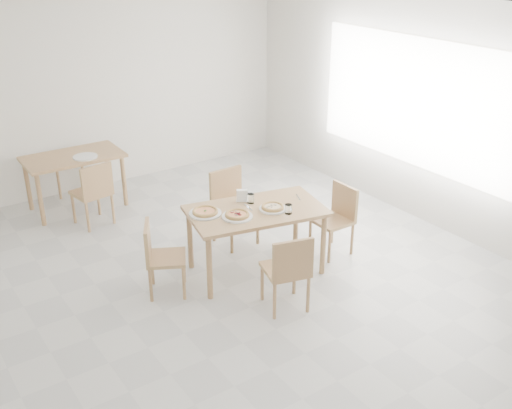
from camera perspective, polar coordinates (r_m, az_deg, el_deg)
room at (r=7.85m, az=14.79°, el=9.39°), size 7.28×7.00×7.00m
main_table at (r=6.42m, az=0.00°, el=-1.15°), size 1.58×1.10×0.75m
chair_south at (r=5.83m, az=3.10°, el=-6.05°), size 0.51×0.51×0.83m
chair_north at (r=7.14m, az=-2.37°, el=0.33°), size 0.46×0.46×0.89m
chair_west at (r=6.19m, az=-9.25°, el=-4.63°), size 0.53×0.53×0.79m
chair_east at (r=6.97m, az=7.74°, el=-0.93°), size 0.40×0.40×0.82m
plate_margherita at (r=6.29m, az=-4.85°, el=-0.85°), size 0.34×0.34×0.02m
plate_mushroom at (r=6.37m, az=1.60°, el=-0.41°), size 0.29×0.29×0.02m
plate_pepperoni at (r=6.20m, az=-1.80°, el=-1.15°), size 0.32×0.32×0.02m
pizza_margherita at (r=6.28m, az=-4.86°, el=-0.66°), size 0.34×0.34×0.03m
pizza_mushroom at (r=6.36m, az=1.60°, el=-0.22°), size 0.30×0.30×0.03m
pizza_pepperoni at (r=6.19m, az=-1.80°, el=-0.95°), size 0.29×0.29×0.03m
tumbler_a at (r=6.27m, az=3.10°, el=-0.44°), size 0.08×0.08×0.10m
tumbler_b at (r=6.50m, az=-0.53°, el=0.58°), size 0.08×0.08×0.11m
napkin_holder at (r=6.53m, az=-1.34°, el=0.80°), size 0.14×0.12×0.14m
fork_a at (r=6.67m, az=4.05°, el=0.69°), size 0.08×0.16×0.01m
fork_b at (r=6.41m, az=-0.74°, el=-0.27°), size 0.04×0.19×0.01m
second_table at (r=8.33m, az=-16.99°, el=3.82°), size 1.27×0.73×0.75m
chair_back_s at (r=7.78m, az=-15.19°, el=1.36°), size 0.48×0.48×0.85m
chair_back_n at (r=9.04m, az=-18.20°, el=4.38°), size 0.50×0.50×0.89m
plate_empty at (r=8.18m, az=-15.96°, el=4.39°), size 0.32×0.32×0.02m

